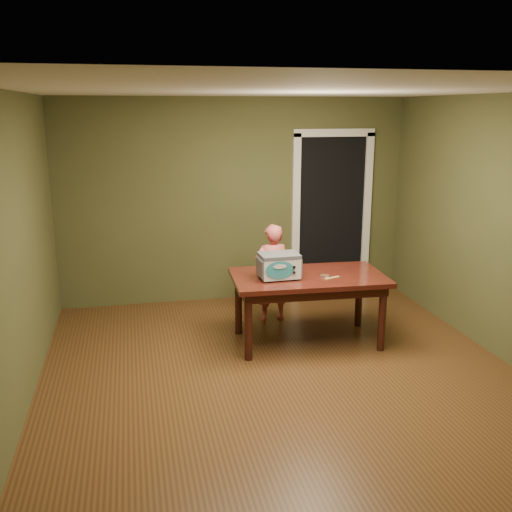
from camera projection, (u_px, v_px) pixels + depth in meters
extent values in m
plane|color=#583719|center=(286.00, 381.00, 5.29)|extent=(5.00, 5.00, 0.00)
cube|color=#4A4C28|center=(236.00, 201.00, 7.33)|extent=(4.50, 0.02, 2.60)
cube|color=#4A4C28|center=(435.00, 368.00, 2.60)|extent=(4.50, 0.02, 2.60)
cube|color=#4A4C28|center=(13.00, 259.00, 4.49)|extent=(0.02, 5.00, 2.60)
cube|color=white|center=(290.00, 90.00, 4.64)|extent=(4.50, 5.00, 0.02)
cube|color=black|center=(323.00, 212.00, 7.95)|extent=(0.90, 0.60, 2.10)
cube|color=black|center=(331.00, 216.00, 7.65)|extent=(0.90, 0.02, 2.10)
cube|color=white|center=(296.00, 218.00, 7.53)|extent=(0.10, 0.06, 2.20)
cube|color=white|center=(366.00, 215.00, 7.74)|extent=(0.10, 0.06, 2.20)
cube|color=white|center=(334.00, 133.00, 7.36)|extent=(1.10, 0.06, 0.10)
cube|color=#36120C|center=(308.00, 277.00, 6.01)|extent=(1.64, 0.97, 0.05)
cube|color=black|center=(308.00, 284.00, 6.03)|extent=(1.52, 0.85, 0.10)
cylinder|color=black|center=(248.00, 327.00, 5.65)|extent=(0.08, 0.08, 0.70)
cylinder|color=black|center=(238.00, 304.00, 6.32)|extent=(0.08, 0.08, 0.70)
cylinder|color=black|center=(382.00, 318.00, 5.88)|extent=(0.08, 0.08, 0.70)
cylinder|color=black|center=(359.00, 297.00, 6.55)|extent=(0.08, 0.08, 0.70)
cylinder|color=#4C4F54|center=(266.00, 281.00, 5.75)|extent=(0.03, 0.03, 0.02)
cylinder|color=#4C4F54|center=(261.00, 276.00, 5.95)|extent=(0.03, 0.03, 0.02)
cylinder|color=#4C4F54|center=(297.00, 279.00, 5.83)|extent=(0.03, 0.03, 0.02)
cylinder|color=#4C4F54|center=(291.00, 274.00, 6.03)|extent=(0.03, 0.03, 0.02)
cube|color=silver|center=(279.00, 266.00, 5.86)|extent=(0.40, 0.29, 0.22)
cube|color=#4C4F54|center=(279.00, 255.00, 5.83)|extent=(0.41, 0.30, 0.03)
cube|color=#4C4F54|center=(260.00, 268.00, 5.81)|extent=(0.03, 0.25, 0.17)
cube|color=#4C4F54|center=(298.00, 265.00, 5.91)|extent=(0.03, 0.25, 0.17)
ellipsoid|color=teal|center=(280.00, 270.00, 5.72)|extent=(0.30, 0.02, 0.19)
cylinder|color=black|center=(294.00, 267.00, 5.75)|extent=(0.03, 0.01, 0.03)
cylinder|color=black|center=(294.00, 272.00, 5.76)|extent=(0.02, 0.01, 0.02)
cylinder|color=silver|center=(325.00, 276.00, 5.93)|extent=(0.10, 0.10, 0.02)
cylinder|color=#502B1A|center=(325.00, 276.00, 5.93)|extent=(0.09, 0.09, 0.01)
cube|color=tan|center=(332.00, 278.00, 5.90)|extent=(0.18, 0.09, 0.01)
imported|color=#DE5E5B|center=(272.00, 273.00, 6.67)|extent=(0.45, 0.32, 1.17)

